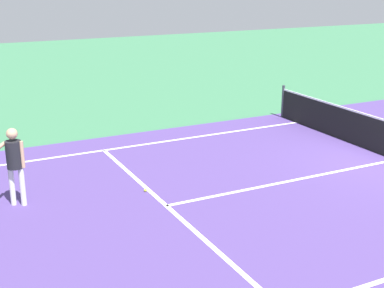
{
  "coord_description": "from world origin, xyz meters",
  "views": [
    {
      "loc": [
        9.39,
        -10.54,
        4.55
      ],
      "look_at": [
        -0.71,
        -5.45,
        1.0
      ],
      "focal_mm": 50.88,
      "sensor_mm": 36.0,
      "label": 1
    }
  ],
  "objects": [
    {
      "name": "line_service_near",
      "position": [
        0.0,
        -6.4,
        0.0
      ],
      "size": [
        8.22,
        0.1,
        0.01
      ],
      "primitive_type": "cube",
      "color": "white",
      "rests_on": "ground_plane"
    },
    {
      "name": "player_near",
      "position": [
        -1.4,
        -9.11,
        1.02
      ],
      "size": [
        0.96,
        0.91,
        1.64
      ],
      "color": "white",
      "rests_on": "ground_plane"
    },
    {
      "name": "line_center_service",
      "position": [
        0.0,
        -3.2,
        0.0
      ],
      "size": [
        0.1,
        6.4,
        0.01
      ],
      "primitive_type": "cube",
      "color": "white",
      "rests_on": "ground_plane"
    },
    {
      "name": "tennis_ball_mid_court",
      "position": [
        -0.91,
        -6.5,
        0.03
      ],
      "size": [
        0.07,
        0.07,
        0.07
      ],
      "primitive_type": "sphere",
      "color": "#CCE033",
      "rests_on": "ground_plane"
    },
    {
      "name": "line_sideline_left",
      "position": [
        -4.11,
        -5.95,
        0.0
      ],
      "size": [
        0.1,
        11.89,
        0.01
      ],
      "primitive_type": "cube",
      "color": "white",
      "rests_on": "ground_plane"
    }
  ]
}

